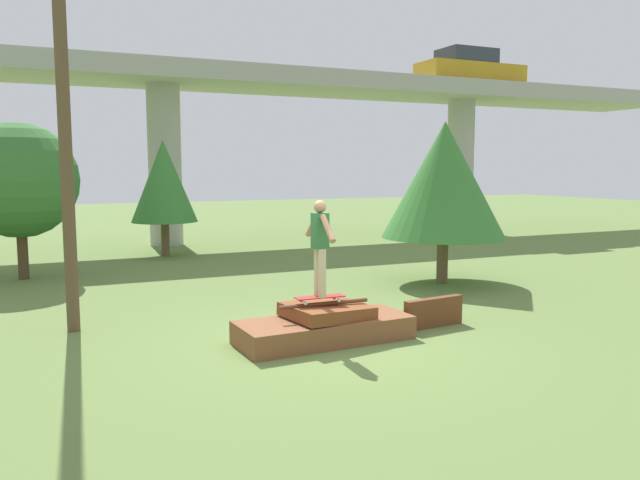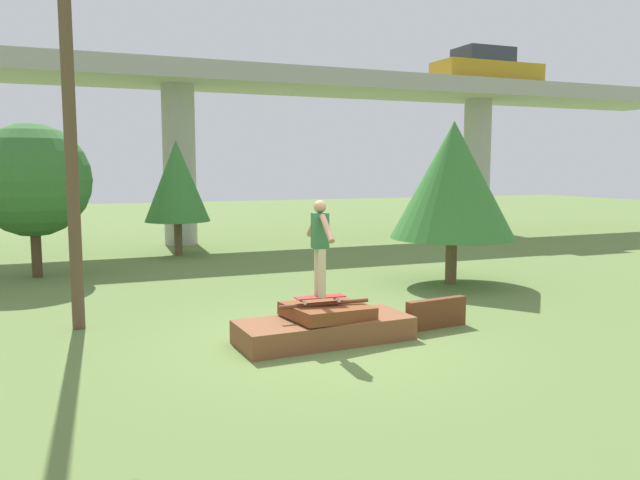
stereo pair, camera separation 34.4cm
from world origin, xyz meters
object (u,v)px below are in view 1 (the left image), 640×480
object	(u,v)px
skater	(320,242)
utility_pole	(63,90)
tree_mid_back	(444,180)
tree_behind_left	(164,181)
car_on_overpass_left	(469,70)
skateboard	(320,297)
tree_behind_right	(19,180)

from	to	relation	value
skater	utility_pole	xyz separation A→B (m)	(-3.38, 2.19, 2.30)
tree_mid_back	utility_pole	bearing A→B (deg)	-172.00
skater	tree_behind_left	distance (m)	10.31
car_on_overpass_left	tree_behind_left	distance (m)	13.56
skater	tree_mid_back	bearing A→B (deg)	36.12
skateboard	skater	size ratio (longest dim) A/B	0.54
tree_behind_left	tree_behind_right	distance (m)	4.54
skater	tree_behind_right	world-z (taller)	tree_behind_right
skateboard	skater	world-z (taller)	skater
tree_behind_left	tree_behind_right	bearing A→B (deg)	-146.07
skater	tree_behind_right	size ratio (longest dim) A/B	0.39
skateboard	tree_behind_left	distance (m)	10.40
utility_pole	tree_behind_left	world-z (taller)	utility_pole
skateboard	car_on_overpass_left	xyz separation A→B (m)	(12.18, 12.58, 5.85)
skater	skateboard	bearing A→B (deg)	-90.00
skateboard	car_on_overpass_left	distance (m)	18.46
utility_pole	tree_behind_left	xyz separation A→B (m)	(2.92, 8.08, -1.60)
car_on_overpass_left	tree_mid_back	size ratio (longest dim) A/B	1.21
tree_behind_left	skater	bearing A→B (deg)	-87.42
car_on_overpass_left	tree_mid_back	bearing A→B (deg)	-129.53
skateboard	tree_mid_back	distance (m)	5.85
skater	tree_behind_left	bearing A→B (deg)	92.58
car_on_overpass_left	skateboard	bearing A→B (deg)	-134.08
tree_behind_left	tree_behind_right	world-z (taller)	tree_behind_right
utility_pole	tree_behind_right	size ratio (longest dim) A/B	2.01
skateboard	tree_mid_back	world-z (taller)	tree_mid_back
skater	utility_pole	distance (m)	4.64
skateboard	tree_behind_right	world-z (taller)	tree_behind_right
tree_behind_left	tree_behind_right	size ratio (longest dim) A/B	0.93
skateboard	tree_behind_right	bearing A→B (deg)	118.67
utility_pole	tree_behind_right	xyz separation A→B (m)	(-0.85, 5.55, -1.49)
skater	car_on_overpass_left	xyz separation A→B (m)	(12.18, 12.58, 5.02)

